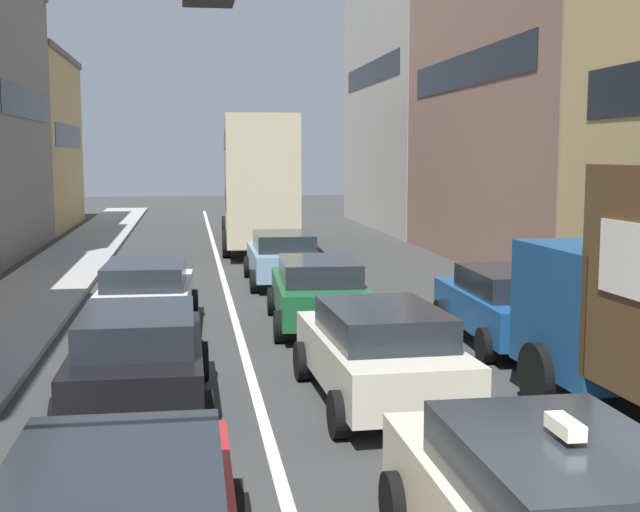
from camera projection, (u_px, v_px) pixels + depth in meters
name	position (u px, v px, depth m)	size (l,w,h in m)	color
sidewalk_left	(50.00, 280.00, 24.55)	(2.60, 64.00, 0.14)	#9D9D9D
lane_stripe_left	(223.00, 278.00, 25.32)	(0.16, 60.00, 0.01)	silver
lane_stripe_right	(335.00, 276.00, 25.84)	(0.16, 60.00, 0.01)	silver
building_row_right	(541.00, 86.00, 30.26)	(7.20, 43.90, 14.28)	#B2ADA3
sedan_centre_lane_second	(380.00, 351.00, 12.55)	(2.17, 4.35, 1.49)	beige
wagon_left_lane_second	(139.00, 356.00, 12.24)	(2.06, 4.30, 1.49)	black
hatchback_centre_lane_third	(319.00, 291.00, 18.10)	(2.24, 4.38, 1.49)	#19592D
sedan_left_lane_third	(146.00, 294.00, 17.60)	(2.17, 4.36, 1.49)	silver
coupe_centre_lane_fourth	(283.00, 257.00, 24.06)	(2.10, 4.32, 1.49)	#759EB7
sedan_right_lane_behind_truck	(508.00, 304.00, 16.49)	(2.15, 4.34, 1.49)	#194C8C
bus_mid_queue_primary	(257.00, 176.00, 33.21)	(3.09, 10.58, 5.06)	#BFB793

